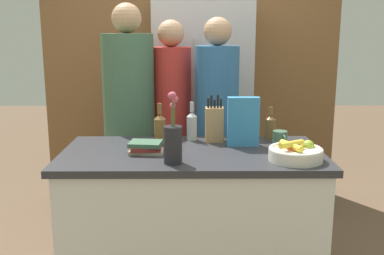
{
  "coord_description": "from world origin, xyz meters",
  "views": [
    {
      "loc": [
        -0.02,
        -2.51,
        1.59
      ],
      "look_at": [
        0.0,
        0.09,
        1.02
      ],
      "focal_mm": 42.0,
      "sensor_mm": 36.0,
      "label": 1
    }
  ],
  "objects_px": {
    "flower_vase": "(173,141)",
    "bottle_oil": "(192,125)",
    "bottle_wine": "(270,127)",
    "coffee_mug": "(280,138)",
    "refrigerator": "(202,108)",
    "book_stack": "(146,147)",
    "knife_block": "(214,124)",
    "person_in_blue": "(172,118)",
    "cereal_box": "(243,122)",
    "fruit_bowl": "(296,152)",
    "bottle_vinegar": "(160,128)",
    "person_at_sink": "(129,115)",
    "person_in_red_tee": "(217,121)"
  },
  "relations": [
    {
      "from": "coffee_mug",
      "to": "person_in_blue",
      "type": "xyz_separation_m",
      "value": [
        -0.68,
        0.66,
        -0.0
      ]
    },
    {
      "from": "flower_vase",
      "to": "bottle_oil",
      "type": "distance_m",
      "value": 0.52
    },
    {
      "from": "book_stack",
      "to": "person_in_red_tee",
      "type": "relative_size",
      "value": 0.12
    },
    {
      "from": "refrigerator",
      "to": "cereal_box",
      "type": "relative_size",
      "value": 6.23
    },
    {
      "from": "knife_block",
      "to": "coffee_mug",
      "type": "xyz_separation_m",
      "value": [
        0.39,
        -0.12,
        -0.07
      ]
    },
    {
      "from": "bottle_oil",
      "to": "person_in_blue",
      "type": "height_order",
      "value": "person_in_blue"
    },
    {
      "from": "knife_block",
      "to": "book_stack",
      "type": "distance_m",
      "value": 0.5
    },
    {
      "from": "refrigerator",
      "to": "bottle_vinegar",
      "type": "bearing_deg",
      "value": -103.8
    },
    {
      "from": "flower_vase",
      "to": "bottle_oil",
      "type": "height_order",
      "value": "flower_vase"
    },
    {
      "from": "flower_vase",
      "to": "book_stack",
      "type": "xyz_separation_m",
      "value": [
        -0.16,
        0.2,
        -0.09
      ]
    },
    {
      "from": "cereal_box",
      "to": "person_in_red_tee",
      "type": "xyz_separation_m",
      "value": [
        -0.13,
        0.51,
        -0.1
      ]
    },
    {
      "from": "person_at_sink",
      "to": "person_in_blue",
      "type": "xyz_separation_m",
      "value": [
        0.3,
        0.12,
        -0.05
      ]
    },
    {
      "from": "bottle_vinegar",
      "to": "person_in_blue",
      "type": "distance_m",
      "value": 0.62
    },
    {
      "from": "book_stack",
      "to": "person_in_blue",
      "type": "bearing_deg",
      "value": 82.08
    },
    {
      "from": "cereal_box",
      "to": "fruit_bowl",
      "type": "bearing_deg",
      "value": -51.63
    },
    {
      "from": "flower_vase",
      "to": "bottle_vinegar",
      "type": "distance_m",
      "value": 0.41
    },
    {
      "from": "flower_vase",
      "to": "book_stack",
      "type": "distance_m",
      "value": 0.27
    },
    {
      "from": "knife_block",
      "to": "coffee_mug",
      "type": "distance_m",
      "value": 0.42
    },
    {
      "from": "coffee_mug",
      "to": "bottle_wine",
      "type": "xyz_separation_m",
      "value": [
        -0.03,
        0.17,
        0.04
      ]
    },
    {
      "from": "bottle_oil",
      "to": "bottle_vinegar",
      "type": "relative_size",
      "value": 0.97
    },
    {
      "from": "bottle_vinegar",
      "to": "bottle_wine",
      "type": "height_order",
      "value": "bottle_vinegar"
    },
    {
      "from": "coffee_mug",
      "to": "bottle_oil",
      "type": "xyz_separation_m",
      "value": [
        -0.53,
        0.15,
        0.05
      ]
    },
    {
      "from": "flower_vase",
      "to": "bottle_oil",
      "type": "bearing_deg",
      "value": 78.53
    },
    {
      "from": "fruit_bowl",
      "to": "bottle_wine",
      "type": "relative_size",
      "value": 1.38
    },
    {
      "from": "knife_block",
      "to": "person_at_sink",
      "type": "bearing_deg",
      "value": 144.43
    },
    {
      "from": "fruit_bowl",
      "to": "person_in_red_tee",
      "type": "relative_size",
      "value": 0.17
    },
    {
      "from": "refrigerator",
      "to": "flower_vase",
      "type": "height_order",
      "value": "refrigerator"
    },
    {
      "from": "person_in_blue",
      "to": "person_in_red_tee",
      "type": "xyz_separation_m",
      "value": [
        0.33,
        -0.14,
        0.01
      ]
    },
    {
      "from": "bottle_vinegar",
      "to": "person_in_blue",
      "type": "height_order",
      "value": "person_in_blue"
    },
    {
      "from": "bottle_wine",
      "to": "book_stack",
      "type": "bearing_deg",
      "value": -156.5
    },
    {
      "from": "flower_vase",
      "to": "bottle_wine",
      "type": "height_order",
      "value": "flower_vase"
    },
    {
      "from": "person_in_blue",
      "to": "book_stack",
      "type": "bearing_deg",
      "value": -111.15
    },
    {
      "from": "knife_block",
      "to": "flower_vase",
      "type": "relative_size",
      "value": 0.78
    },
    {
      "from": "knife_block",
      "to": "bottle_oil",
      "type": "height_order",
      "value": "knife_block"
    },
    {
      "from": "person_in_blue",
      "to": "bottle_oil",
      "type": "bearing_deg",
      "value": -86.92
    },
    {
      "from": "cereal_box",
      "to": "flower_vase",
      "type": "bearing_deg",
      "value": -138.51
    },
    {
      "from": "coffee_mug",
      "to": "book_stack",
      "type": "relative_size",
      "value": 0.6
    },
    {
      "from": "flower_vase",
      "to": "book_stack",
      "type": "bearing_deg",
      "value": 129.17
    },
    {
      "from": "flower_vase",
      "to": "bottle_wine",
      "type": "distance_m",
      "value": 0.8
    },
    {
      "from": "flower_vase",
      "to": "bottle_wine",
      "type": "relative_size",
      "value": 1.81
    },
    {
      "from": "bottle_wine",
      "to": "person_at_sink",
      "type": "xyz_separation_m",
      "value": [
        -0.95,
        0.37,
        0.01
      ]
    },
    {
      "from": "bottle_oil",
      "to": "person_at_sink",
      "type": "distance_m",
      "value": 0.59
    },
    {
      "from": "bottle_oil",
      "to": "person_in_red_tee",
      "type": "distance_m",
      "value": 0.41
    },
    {
      "from": "bottle_oil",
      "to": "person_at_sink",
      "type": "relative_size",
      "value": 0.14
    },
    {
      "from": "fruit_bowl",
      "to": "bottle_wine",
      "type": "bearing_deg",
      "value": 96.38
    },
    {
      "from": "flower_vase",
      "to": "cereal_box",
      "type": "bearing_deg",
      "value": 41.49
    },
    {
      "from": "coffee_mug",
      "to": "bottle_vinegar",
      "type": "height_order",
      "value": "bottle_vinegar"
    },
    {
      "from": "refrigerator",
      "to": "flower_vase",
      "type": "relative_size",
      "value": 4.87
    },
    {
      "from": "refrigerator",
      "to": "bottle_oil",
      "type": "height_order",
      "value": "refrigerator"
    },
    {
      "from": "refrigerator",
      "to": "bottle_oil",
      "type": "relative_size",
      "value": 7.55
    }
  ]
}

